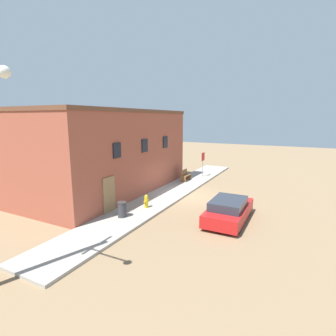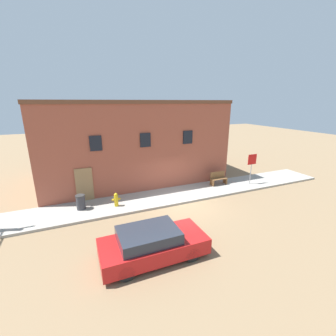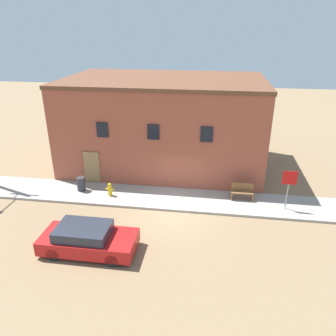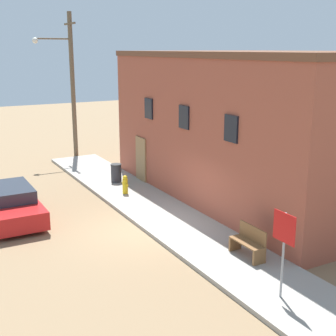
# 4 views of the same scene
# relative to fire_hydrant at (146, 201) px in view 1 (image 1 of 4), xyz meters

# --- Properties ---
(ground_plane) EXTENTS (80.00, 80.00, 0.00)m
(ground_plane) POSITION_rel_fire_hydrant_xyz_m (3.82, -1.06, -0.54)
(ground_plane) COLOR #846B4C
(sidewalk) EXTENTS (23.63, 2.62, 0.14)m
(sidewalk) POSITION_rel_fire_hydrant_xyz_m (3.82, 0.25, -0.47)
(sidewalk) COLOR #9E998E
(sidewalk) RESTS_ON ground
(brick_building) EXTENTS (13.20, 8.18, 6.11)m
(brick_building) POSITION_rel_fire_hydrant_xyz_m (2.34, 5.59, 2.52)
(brick_building) COLOR #9E4C38
(brick_building) RESTS_ON ground
(fire_hydrant) EXTENTS (0.49, 0.23, 0.81)m
(fire_hydrant) POSITION_rel_fire_hydrant_xyz_m (0.00, 0.00, 0.00)
(fire_hydrant) COLOR gold
(fire_hydrant) RESTS_ON sidewalk
(stop_sign) EXTENTS (0.75, 0.06, 2.24)m
(stop_sign) POSITION_rel_fire_hydrant_xyz_m (9.85, -0.08, 1.18)
(stop_sign) COLOR gray
(stop_sign) RESTS_ON sidewalk
(bench) EXTENTS (1.23, 0.44, 0.95)m
(bench) POSITION_rel_fire_hydrant_xyz_m (7.58, 0.70, 0.04)
(bench) COLOR brown
(bench) RESTS_ON sidewalk
(trash_bin) EXTENTS (0.51, 0.51, 0.85)m
(trash_bin) POSITION_rel_fire_hydrant_xyz_m (-1.91, 0.38, 0.02)
(trash_bin) COLOR #333338
(trash_bin) RESTS_ON sidewalk
(parked_car) EXTENTS (4.21, 1.86, 1.26)m
(parked_car) POSITION_rel_fire_hydrant_xyz_m (0.54, -4.90, 0.07)
(parked_car) COLOR black
(parked_car) RESTS_ON ground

